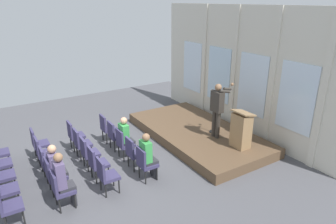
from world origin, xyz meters
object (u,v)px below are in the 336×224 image
at_px(chair_r2_c1, 42,151).
at_px(chair_r3_c3, 4,187).
at_px(chair_r0_c4, 145,162).
at_px(chair_r2_c4, 60,188).
at_px(speaker, 217,107).
at_px(chair_r0_c0, 107,127).
at_px(audience_r0_c2, 126,136).
at_px(chair_r2_c3, 53,174).
at_px(chair_r0_c3, 134,151).
at_px(chair_r1_c4, 106,174).
at_px(audience_r2_c4, 62,178).
at_px(chair_r1_c3, 96,162).
at_px(chair_r0_c2, 123,142).
at_px(chair_r1_c2, 88,151).
at_px(mic_stand, 214,123).
at_px(chair_r2_c0, 38,142).
at_px(chair_r3_c4, 7,204).
at_px(lectern, 241,130).
at_px(chair_r0_c1, 115,134).
at_px(audience_r2_c3, 56,166).
at_px(chair_r1_c0, 74,134).
at_px(chair_r1_c1, 81,142).
at_px(chair_r2_c2, 47,162).
at_px(chair_r3_c2, 1,173).
at_px(audience_r0_c4, 148,154).

relative_size(chair_r2_c1, chair_r3_c3, 1.00).
height_order(chair_r0_c4, chair_r2_c4, same).
height_order(speaker, chair_r3_c3, speaker).
xyz_separation_m(chair_r0_c0, audience_r0_c2, (1.36, 0.08, 0.19)).
distance_m(audience_r0_c2, chair_r2_c3, 2.33).
bearing_deg(chair_r0_c3, chair_r3_c3, -90.00).
bearing_deg(chair_r2_c1, chair_r1_c4, 27.69).
distance_m(chair_r2_c3, audience_r2_c4, 0.72).
relative_size(chair_r1_c3, chair_r2_c4, 1.00).
xyz_separation_m(chair_r0_c2, chair_r1_c2, (0.00, -1.07, 0.00)).
distance_m(mic_stand, chair_r2_c0, 5.49).
bearing_deg(speaker, chair_r3_c4, -84.69).
relative_size(lectern, chair_r1_c2, 1.23).
bearing_deg(lectern, audience_r0_c2, -120.47).
height_order(chair_r0_c1, audience_r2_c3, audience_r2_c3).
xyz_separation_m(audience_r0_c2, chair_r1_c0, (-1.36, -1.15, -0.19)).
height_order(chair_r0_c1, chair_r2_c0, same).
xyz_separation_m(chair_r1_c1, audience_r2_c4, (2.04, -0.99, 0.23)).
height_order(audience_r2_c3, chair_r2_c4, audience_r2_c3).
relative_size(chair_r2_c1, chair_r2_c2, 1.00).
distance_m(chair_r2_c1, chair_r3_c4, 2.30).
xyz_separation_m(chair_r0_c3, chair_r2_c3, (0.00, -2.14, 0.00)).
distance_m(audience_r2_c3, audience_r2_c4, 0.68).
relative_size(chair_r0_c0, chair_r2_c0, 1.00).
relative_size(lectern, chair_r3_c2, 1.23).
bearing_deg(chair_r0_c4, chair_r1_c0, -158.51).
distance_m(chair_r0_c3, chair_r1_c0, 2.30).
bearing_deg(chair_r2_c3, chair_r0_c0, 133.61).
bearing_deg(chair_r1_c0, audience_r2_c3, -25.83).
distance_m(chair_r0_c1, chair_r0_c4, 2.04).
bearing_deg(audience_r0_c2, chair_r0_c4, -3.46).
height_order(mic_stand, chair_r2_c3, mic_stand).
height_order(lectern, chair_r2_c0, lectern).
bearing_deg(speaker, chair_r1_c0, -118.69).
bearing_deg(chair_r2_c4, chair_r2_c0, 180.00).
relative_size(speaker, chair_r1_c3, 1.87).
relative_size(audience_r0_c2, chair_r0_c4, 1.39).
distance_m(chair_r0_c3, chair_r1_c4, 1.27).
xyz_separation_m(mic_stand, chair_r2_c4, (0.87, -5.17, -0.12)).
relative_size(chair_r0_c0, chair_r0_c2, 1.00).
xyz_separation_m(chair_r3_c2, chair_r3_c4, (1.36, 0.00, 0.00)).
height_order(mic_stand, chair_r1_c3, mic_stand).
height_order(speaker, audience_r0_c2, speaker).
xyz_separation_m(chair_r1_c2, chair_r2_c3, (0.68, -1.07, 0.00)).
distance_m(chair_r2_c0, chair_r2_c1, 0.68).
relative_size(chair_r0_c2, chair_r1_c4, 1.00).
distance_m(chair_r0_c3, chair_r1_c2, 1.27).
xyz_separation_m(chair_r0_c3, chair_r2_c4, (0.68, -2.14, 0.00)).
distance_m(audience_r0_c4, chair_r2_c1, 3.02).
height_order(chair_r1_c3, chair_r2_c4, same).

